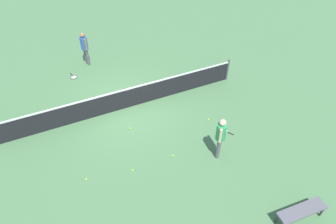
{
  "coord_description": "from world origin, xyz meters",
  "views": [
    {
      "loc": [
        -2.34,
        -9.22,
        8.0
      ],
      "look_at": [
        1.05,
        -1.91,
        0.9
      ],
      "focal_mm": 31.07,
      "sensor_mm": 36.0,
      "label": 1
    }
  ],
  "objects_px": {
    "tennis_ball_near_player": "(86,179)",
    "tennis_racket_far_player": "(74,77)",
    "tennis_ball_stray_left": "(133,170)",
    "courtside_bench": "(302,211)",
    "tennis_racket_near_player": "(224,131)",
    "player_near_side": "(221,135)",
    "tennis_ball_baseline": "(130,128)",
    "tennis_ball_by_net": "(173,156)",
    "tennis_ball_midcourt": "(208,120)",
    "player_far_side": "(85,46)"
  },
  "relations": [
    {
      "from": "tennis_racket_far_player",
      "to": "tennis_ball_by_net",
      "type": "relative_size",
      "value": 9.16
    },
    {
      "from": "player_far_side",
      "to": "tennis_ball_by_net",
      "type": "distance_m",
      "value": 7.54
    },
    {
      "from": "tennis_ball_near_player",
      "to": "tennis_racket_far_player",
      "type": "bearing_deg",
      "value": 82.63
    },
    {
      "from": "tennis_ball_near_player",
      "to": "tennis_ball_stray_left",
      "type": "relative_size",
      "value": 1.0
    },
    {
      "from": "player_far_side",
      "to": "tennis_ball_baseline",
      "type": "height_order",
      "value": "player_far_side"
    },
    {
      "from": "player_near_side",
      "to": "tennis_ball_baseline",
      "type": "height_order",
      "value": "player_near_side"
    },
    {
      "from": "tennis_racket_far_player",
      "to": "tennis_ball_midcourt",
      "type": "bearing_deg",
      "value": -51.06
    },
    {
      "from": "player_near_side",
      "to": "tennis_ball_baseline",
      "type": "distance_m",
      "value": 3.63
    },
    {
      "from": "player_near_side",
      "to": "tennis_ball_midcourt",
      "type": "distance_m",
      "value": 2.06
    },
    {
      "from": "player_far_side",
      "to": "tennis_racket_near_player",
      "type": "relative_size",
      "value": 2.91
    },
    {
      "from": "tennis_ball_baseline",
      "to": "tennis_racket_near_player",
      "type": "bearing_deg",
      "value": -26.72
    },
    {
      "from": "tennis_racket_far_player",
      "to": "tennis_ball_near_player",
      "type": "xyz_separation_m",
      "value": [
        -0.8,
        -6.15,
        0.02
      ]
    },
    {
      "from": "courtside_bench",
      "to": "tennis_ball_stray_left",
      "type": "bearing_deg",
      "value": 136.06
    },
    {
      "from": "player_near_side",
      "to": "player_far_side",
      "type": "relative_size",
      "value": 1.0
    },
    {
      "from": "tennis_ball_by_net",
      "to": "player_far_side",
      "type": "bearing_deg",
      "value": 99.96
    },
    {
      "from": "player_near_side",
      "to": "player_far_side",
      "type": "distance_m",
      "value": 8.43
    },
    {
      "from": "courtside_bench",
      "to": "tennis_ball_near_player",
      "type": "bearing_deg",
      "value": 143.26
    },
    {
      "from": "tennis_racket_near_player",
      "to": "tennis_ball_baseline",
      "type": "height_order",
      "value": "tennis_ball_baseline"
    },
    {
      "from": "player_far_side",
      "to": "tennis_racket_near_player",
      "type": "distance_m",
      "value": 8.01
    },
    {
      "from": "tennis_ball_baseline",
      "to": "courtside_bench",
      "type": "height_order",
      "value": "courtside_bench"
    },
    {
      "from": "player_near_side",
      "to": "tennis_ball_near_player",
      "type": "bearing_deg",
      "value": 168.57
    },
    {
      "from": "tennis_racket_near_player",
      "to": "tennis_ball_midcourt",
      "type": "bearing_deg",
      "value": 106.33
    },
    {
      "from": "tennis_ball_midcourt",
      "to": "tennis_ball_baseline",
      "type": "xyz_separation_m",
      "value": [
        -3.04,
        0.85,
        0.0
      ]
    },
    {
      "from": "player_far_side",
      "to": "tennis_ball_near_player",
      "type": "bearing_deg",
      "value": -103.68
    },
    {
      "from": "tennis_racket_near_player",
      "to": "courtside_bench",
      "type": "relative_size",
      "value": 0.38
    },
    {
      "from": "tennis_ball_near_player",
      "to": "courtside_bench",
      "type": "distance_m",
      "value": 6.65
    },
    {
      "from": "tennis_racket_near_player",
      "to": "tennis_ball_midcourt",
      "type": "relative_size",
      "value": 8.84
    },
    {
      "from": "player_far_side",
      "to": "tennis_ball_by_net",
      "type": "xyz_separation_m",
      "value": [
        1.29,
        -7.37,
        -0.98
      ]
    },
    {
      "from": "player_near_side",
      "to": "tennis_ball_stray_left",
      "type": "relative_size",
      "value": 25.76
    },
    {
      "from": "tennis_ball_near_player",
      "to": "courtside_bench",
      "type": "height_order",
      "value": "courtside_bench"
    },
    {
      "from": "player_near_side",
      "to": "tennis_ball_by_net",
      "type": "relative_size",
      "value": 25.76
    },
    {
      "from": "player_far_side",
      "to": "tennis_ball_baseline",
      "type": "distance_m",
      "value": 5.52
    },
    {
      "from": "tennis_ball_by_net",
      "to": "tennis_racket_far_player",
      "type": "bearing_deg",
      "value": 108.95
    },
    {
      "from": "tennis_ball_baseline",
      "to": "tennis_ball_stray_left",
      "type": "xyz_separation_m",
      "value": [
        -0.59,
        -1.93,
        0.0
      ]
    },
    {
      "from": "tennis_ball_near_player",
      "to": "tennis_racket_near_player",
      "type": "bearing_deg",
      "value": -0.07
    },
    {
      "from": "tennis_ball_by_net",
      "to": "tennis_ball_midcourt",
      "type": "bearing_deg",
      "value": 27.4
    },
    {
      "from": "tennis_ball_near_player",
      "to": "player_near_side",
      "type": "bearing_deg",
      "value": -11.43
    },
    {
      "from": "tennis_racket_near_player",
      "to": "tennis_racket_far_player",
      "type": "bearing_deg",
      "value": 126.55
    },
    {
      "from": "player_far_side",
      "to": "tennis_ball_by_net",
      "type": "relative_size",
      "value": 25.76
    },
    {
      "from": "tennis_racket_far_player",
      "to": "courtside_bench",
      "type": "xyz_separation_m",
      "value": [
        4.53,
        -10.13,
        0.4
      ]
    },
    {
      "from": "tennis_racket_near_player",
      "to": "tennis_ball_baseline",
      "type": "distance_m",
      "value": 3.66
    },
    {
      "from": "tennis_racket_far_player",
      "to": "tennis_ball_by_net",
      "type": "bearing_deg",
      "value": -71.05
    },
    {
      "from": "tennis_ball_by_net",
      "to": "tennis_ball_stray_left",
      "type": "height_order",
      "value": "same"
    },
    {
      "from": "tennis_ball_baseline",
      "to": "tennis_ball_stray_left",
      "type": "relative_size",
      "value": 1.0
    },
    {
      "from": "tennis_ball_by_net",
      "to": "tennis_ball_stray_left",
      "type": "relative_size",
      "value": 1.0
    },
    {
      "from": "tennis_ball_near_player",
      "to": "courtside_bench",
      "type": "relative_size",
      "value": 0.04
    },
    {
      "from": "tennis_ball_baseline",
      "to": "player_near_side",
      "type": "bearing_deg",
      "value": -46.8
    },
    {
      "from": "tennis_ball_stray_left",
      "to": "courtside_bench",
      "type": "xyz_separation_m",
      "value": [
        3.82,
        -3.68,
        0.38
      ]
    },
    {
      "from": "tennis_ball_midcourt",
      "to": "courtside_bench",
      "type": "relative_size",
      "value": 0.04
    },
    {
      "from": "player_near_side",
      "to": "tennis_ball_baseline",
      "type": "bearing_deg",
      "value": 133.2
    }
  ]
}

